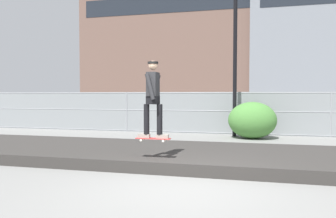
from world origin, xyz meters
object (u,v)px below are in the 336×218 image
(skater, at_px, (153,94))
(shrub_left, at_px, (252,120))
(street_lamp, at_px, (235,35))
(parked_car_near, at_px, (151,111))
(parked_car_mid, at_px, (269,112))
(skateboard, at_px, (153,139))

(skater, xyz_separation_m, shrub_left, (2.23, 6.17, -1.02))
(street_lamp, height_order, parked_car_near, street_lamp)
(skater, relative_size, street_lamp, 0.26)
(parked_car_mid, bearing_deg, parked_car_near, -178.97)
(skateboard, relative_size, street_lamp, 0.12)
(parked_car_near, bearing_deg, shrub_left, -38.06)
(skateboard, distance_m, skater, 1.01)
(skater, height_order, street_lamp, street_lamp)
(skateboard, bearing_deg, parked_car_near, 107.31)
(street_lamp, xyz_separation_m, shrub_left, (0.71, -0.52, -3.45))
(parked_car_near, relative_size, shrub_left, 2.43)
(parked_car_mid, distance_m, shrub_left, 4.50)
(parked_car_mid, bearing_deg, skateboard, -106.33)
(skater, distance_m, parked_car_near, 11.00)
(skater, height_order, shrub_left, skater)
(skater, relative_size, parked_car_near, 0.39)
(street_lamp, relative_size, shrub_left, 3.58)
(skater, height_order, parked_car_near, skater)
(parked_car_near, bearing_deg, skater, -72.69)
(street_lamp, xyz_separation_m, parked_car_near, (-4.78, 3.78, -3.34))
(street_lamp, bearing_deg, parked_car_mid, 67.97)
(skateboard, distance_m, shrub_left, 6.56)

